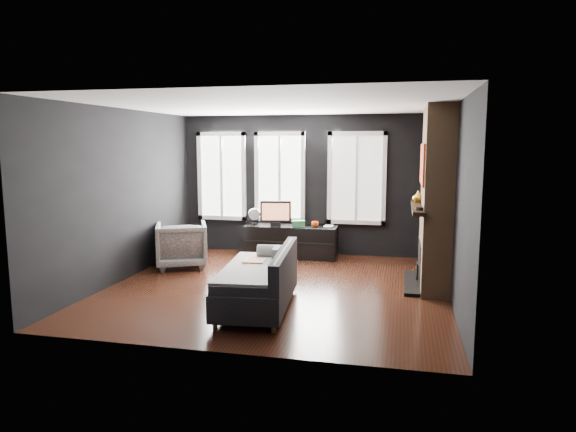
% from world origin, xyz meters
% --- Properties ---
extents(floor, '(5.00, 5.00, 0.00)m').
position_xyz_m(floor, '(0.00, 0.00, 0.00)').
color(floor, black).
rests_on(floor, ground).
extents(ceiling, '(5.00, 5.00, 0.00)m').
position_xyz_m(ceiling, '(0.00, 0.00, 2.70)').
color(ceiling, white).
rests_on(ceiling, ground).
extents(wall_back, '(5.00, 0.02, 2.70)m').
position_xyz_m(wall_back, '(0.00, 2.50, 1.35)').
color(wall_back, black).
rests_on(wall_back, ground).
extents(wall_left, '(0.02, 5.00, 2.70)m').
position_xyz_m(wall_left, '(-2.50, 0.00, 1.35)').
color(wall_left, black).
rests_on(wall_left, ground).
extents(wall_right, '(0.02, 5.00, 2.70)m').
position_xyz_m(wall_right, '(2.50, 0.00, 1.35)').
color(wall_right, black).
rests_on(wall_right, ground).
extents(windows, '(4.00, 0.16, 1.76)m').
position_xyz_m(windows, '(-0.45, 2.46, 2.38)').
color(windows, white).
rests_on(windows, wall_back).
extents(fireplace, '(0.70, 1.62, 2.70)m').
position_xyz_m(fireplace, '(2.30, 0.60, 1.35)').
color(fireplace, '#93724C').
rests_on(fireplace, floor).
extents(sofa, '(1.11, 1.96, 0.81)m').
position_xyz_m(sofa, '(-0.02, -1.02, 0.40)').
color(sofa, '#262629').
rests_on(sofa, floor).
extents(stripe_pillow, '(0.11, 0.35, 0.34)m').
position_xyz_m(stripe_pillow, '(0.16, -0.66, 0.58)').
color(stripe_pillow, gray).
rests_on(stripe_pillow, sofa).
extents(armchair, '(1.09, 1.07, 0.87)m').
position_xyz_m(armchair, '(-1.95, 0.90, 0.43)').
color(armchair, white).
rests_on(armchair, floor).
extents(media_console, '(1.75, 0.55, 0.60)m').
position_xyz_m(media_console, '(-0.24, 2.10, 0.30)').
color(media_console, black).
rests_on(media_console, floor).
extents(monitor, '(0.61, 0.23, 0.54)m').
position_xyz_m(monitor, '(-0.54, 2.08, 0.87)').
color(monitor, black).
rests_on(monitor, media_console).
extents(desk_fan, '(0.28, 0.28, 0.32)m').
position_xyz_m(desk_fan, '(-0.98, 2.13, 0.76)').
color(desk_fan, '#A1A1A1').
rests_on(desk_fan, media_console).
extents(mug, '(0.15, 0.13, 0.13)m').
position_xyz_m(mug, '(0.22, 2.08, 0.67)').
color(mug, '#DF4812').
rests_on(mug, media_console).
extents(book, '(0.17, 0.02, 0.24)m').
position_xyz_m(book, '(0.38, 2.16, 0.72)').
color(book, '#BBAD92').
rests_on(book, media_console).
extents(storage_box, '(0.26, 0.20, 0.12)m').
position_xyz_m(storage_box, '(-0.08, 2.01, 0.66)').
color(storage_box, '#317743').
rests_on(storage_box, media_console).
extents(mantel_vase, '(0.21, 0.22, 0.17)m').
position_xyz_m(mantel_vase, '(2.05, 1.05, 1.32)').
color(mantel_vase, gold).
rests_on(mantel_vase, fireplace).
extents(mantel_clock, '(0.17, 0.17, 0.04)m').
position_xyz_m(mantel_clock, '(2.05, 0.05, 1.25)').
color(mantel_clock, black).
rests_on(mantel_clock, fireplace).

